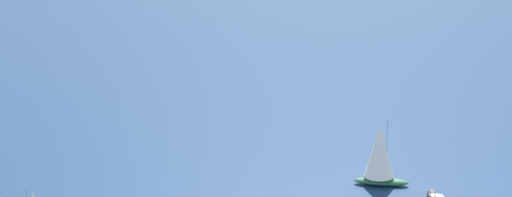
{
  "coord_description": "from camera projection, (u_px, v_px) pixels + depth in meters",
  "views": [
    {
      "loc": [
        -112.31,
        47.97,
        65.32
      ],
      "look_at": [
        -0.5,
        -0.87,
        30.78
      ],
      "focal_mm": 70.46,
      "sensor_mm": 36.0,
      "label": 1
    }
  ],
  "objects": [
    {
      "name": "sailboat_trailing",
      "position": [
        380.0,
        155.0,
        182.27
      ],
      "size": [
        7.9,
        9.89,
        12.84
      ],
      "color": "#33704C",
      "rests_on": "ground_plane"
    }
  ]
}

